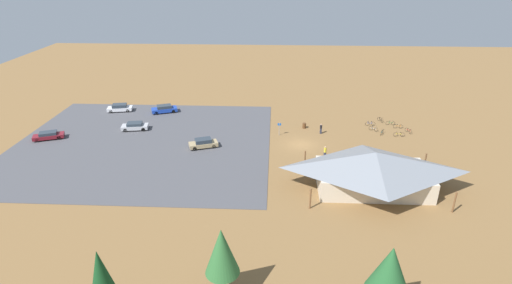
{
  "coord_description": "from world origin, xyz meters",
  "views": [
    {
      "loc": [
        4.24,
        56.34,
        25.99
      ],
      "look_at": [
        6.84,
        2.01,
        1.2
      ],
      "focal_mm": 27.99,
      "sensor_mm": 36.0,
      "label": 1
    }
  ],
  "objects": [
    {
      "name": "pine_far_west",
      "position": [
        -4.77,
        32.51,
        4.67
      ],
      "size": [
        3.48,
        3.48,
        6.82
      ],
      "color": "brown",
      "rests_on": "ground"
    },
    {
      "name": "car_white_by_curb",
      "position": [
        33.29,
        -13.32,
        0.74
      ],
      "size": [
        4.75,
        2.65,
        1.4
      ],
      "color": "white",
      "rests_on": "parking_lot_asphalt"
    },
    {
      "name": "parking_lot_asphalt",
      "position": [
        24.54,
        0.46,
        0.03
      ],
      "size": [
        39.39,
        35.29,
        0.05
      ],
      "primitive_type": "cube",
      "color": "#4C4C51",
      "rests_on": "ground"
    },
    {
      "name": "visitor_at_bikes",
      "position": [
        -3.52,
        -4.52,
        0.9
      ],
      "size": [
        0.36,
        0.36,
        1.71
      ],
      "color": "#2D3347",
      "rests_on": "ground"
    },
    {
      "name": "pine_far_east",
      "position": [
        16.69,
        34.36,
        4.66
      ],
      "size": [
        2.41,
        2.41,
        7.2
      ],
      "color": "brown",
      "rests_on": "ground"
    },
    {
      "name": "ground",
      "position": [
        0.0,
        0.0,
        0.0
      ],
      "size": [
        160.0,
        160.0,
        0.0
      ],
      "primitive_type": "plane",
      "color": "olive",
      "rests_on": "ground"
    },
    {
      "name": "bicycle_blue_yard_center",
      "position": [
        -12.41,
        -8.38,
        0.37
      ],
      "size": [
        1.75,
        0.48,
        0.82
      ],
      "color": "black",
      "rests_on": "ground"
    },
    {
      "name": "bicycle_green_yard_front",
      "position": [
        -15.97,
        -8.87,
        0.35
      ],
      "size": [
        1.62,
        0.48,
        0.8
      ],
      "color": "black",
      "rests_on": "ground"
    },
    {
      "name": "bicycle_orange_trailside",
      "position": [
        -16.89,
        -7.4,
        0.35
      ],
      "size": [
        1.63,
        0.48,
        0.76
      ],
      "color": "black",
      "rests_on": "ground"
    },
    {
      "name": "pine_mideast",
      "position": [
        8.2,
        31.08,
        4.73
      ],
      "size": [
        2.86,
        2.86,
        6.91
      ],
      "color": "brown",
      "rests_on": "ground"
    },
    {
      "name": "bicycle_yellow_near_porch",
      "position": [
        -16.07,
        -3.83,
        0.38
      ],
      "size": [
        1.81,
        0.48,
        0.8
      ],
      "color": "black",
      "rests_on": "ground"
    },
    {
      "name": "trash_bin",
      "position": [
        -0.95,
        -6.74,
        0.45
      ],
      "size": [
        0.6,
        0.6,
        0.9
      ],
      "primitive_type": "cylinder",
      "color": "brown",
      "rests_on": "ground"
    },
    {
      "name": "bike_pavilion",
      "position": [
        -8.14,
        12.61,
        2.83
      ],
      "size": [
        16.54,
        10.24,
        4.97
      ],
      "color": "beige",
      "rests_on": "ground"
    },
    {
      "name": "car_maroon_second_row",
      "position": [
        40.0,
        -0.07,
        0.68
      ],
      "size": [
        4.86,
        3.24,
        1.23
      ],
      "color": "maroon",
      "rests_on": "parking_lot_asphalt"
    },
    {
      "name": "car_tan_inner_stall",
      "position": [
        14.87,
        1.83,
        0.75
      ],
      "size": [
        4.62,
        3.07,
        1.42
      ],
      "color": "tan",
      "rests_on": "parking_lot_asphalt"
    },
    {
      "name": "bicycle_red_front_row",
      "position": [
        -18.06,
        -5.55,
        0.35
      ],
      "size": [
        0.72,
        1.52,
        0.76
      ],
      "color": "black",
      "rests_on": "ground"
    },
    {
      "name": "car_silver_near_entry",
      "position": [
        27.52,
        -4.54,
        0.7
      ],
      "size": [
        4.55,
        2.55,
        1.28
      ],
      "color": "#BCBCC1",
      "rests_on": "parking_lot_asphalt"
    },
    {
      "name": "car_blue_end_stall",
      "position": [
        24.74,
        -13.06,
        0.75
      ],
      "size": [
        4.99,
        3.39,
        1.41
      ],
      "color": "#1E42B2",
      "rests_on": "parking_lot_asphalt"
    },
    {
      "name": "visitor_near_lot",
      "position": [
        -3.24,
        4.24,
        0.92
      ],
      "size": [
        0.39,
        0.36,
        1.75
      ],
      "color": "#2D3347",
      "rests_on": "ground"
    },
    {
      "name": "bicycle_black_lone_west",
      "position": [
        -14.58,
        -10.33,
        0.37
      ],
      "size": [
        0.72,
        1.55,
        0.87
      ],
      "color": "black",
      "rests_on": "ground"
    },
    {
      "name": "lot_sign",
      "position": [
        3.33,
        -3.51,
        1.41
      ],
      "size": [
        0.56,
        0.08,
        2.2
      ],
      "color": "#99999E",
      "rests_on": "ground"
    },
    {
      "name": "bicycle_teal_by_bin",
      "position": [
        -13.54,
        -4.65,
        0.36
      ],
      "size": [
        0.85,
        1.58,
        0.77
      ],
      "color": "black",
      "rests_on": "ground"
    },
    {
      "name": "bicycle_silver_near_sign",
      "position": [
        -12.45,
        -6.06,
        0.36
      ],
      "size": [
        1.33,
        1.11,
        0.81
      ],
      "color": "black",
      "rests_on": "ground"
    }
  ]
}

